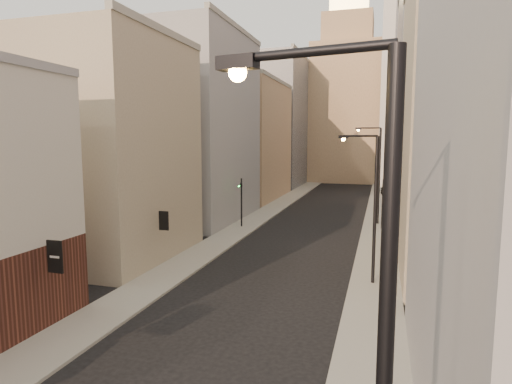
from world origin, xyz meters
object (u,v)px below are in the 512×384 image
at_px(streetlamp_mid, 371,201).
at_px(white_tower, 405,82).
at_px(clock_tower, 347,97).
at_px(traffic_light_left, 241,192).
at_px(streetlamp_far, 377,170).
at_px(streetlamp_near, 365,367).
at_px(traffic_light_right, 383,191).

bearing_deg(streetlamp_mid, white_tower, 69.48).
bearing_deg(clock_tower, traffic_light_left, -96.09).
distance_m(clock_tower, streetlamp_far, 49.85).
bearing_deg(streetlamp_near, white_tower, 97.05).
bearing_deg(streetlamp_far, streetlamp_near, -87.06).
height_order(white_tower, traffic_light_right, white_tower).
height_order(streetlamp_mid, traffic_light_right, streetlamp_mid).
height_order(streetlamp_near, streetlamp_far, streetlamp_near).
xyz_separation_m(streetlamp_near, traffic_light_right, (0.31, 37.33, -1.86)).
bearing_deg(streetlamp_near, streetlamp_mid, 100.88).
height_order(streetlamp_mid, streetlamp_far, streetlamp_far).
bearing_deg(streetlamp_far, white_tower, 85.92).
height_order(white_tower, streetlamp_near, white_tower).
bearing_deg(traffic_light_left, streetlamp_far, -132.65).
height_order(clock_tower, traffic_light_right, clock_tower).
xyz_separation_m(clock_tower, white_tower, (11.00, -14.00, 0.97)).
bearing_deg(clock_tower, streetlamp_mid, -83.94).
xyz_separation_m(clock_tower, traffic_light_left, (-5.69, -53.28, -14.01)).
xyz_separation_m(clock_tower, streetlamp_far, (7.16, -47.88, -11.89)).
height_order(traffic_light_left, traffic_light_right, same).
relative_size(streetlamp_far, traffic_light_left, 2.01).
relative_size(white_tower, streetlamp_mid, 4.56).
bearing_deg(streetlamp_mid, clock_tower, 79.70).
height_order(streetlamp_far, traffic_light_right, streetlamp_far).
bearing_deg(streetlamp_mid, traffic_light_right, 71.22).
bearing_deg(streetlamp_near, clock_tower, 104.66).
bearing_deg(white_tower, streetlamp_near, -92.69).
xyz_separation_m(white_tower, streetlamp_far, (-3.84, -33.88, -12.86)).
distance_m(clock_tower, white_tower, 17.83).
bearing_deg(white_tower, traffic_light_left, -113.02).
distance_m(clock_tower, streetlamp_mid, 68.72).
xyz_separation_m(traffic_light_left, traffic_light_right, (13.53, 2.95, 0.27)).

